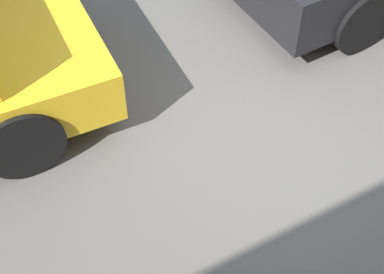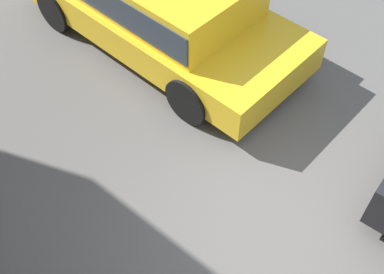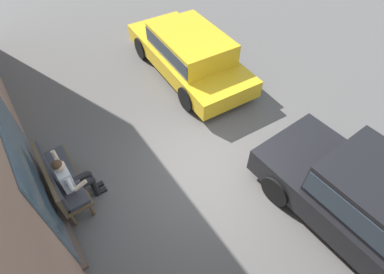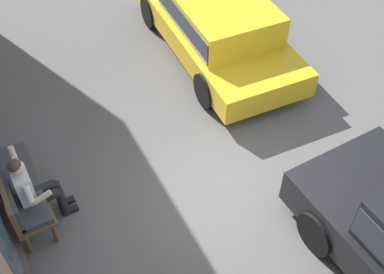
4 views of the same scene
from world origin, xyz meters
name	(u,v)px [view 4 (image 4 of 4)]	position (x,y,z in m)	size (l,w,h in m)	color
ground_plane	(225,196)	(0.00, 0.00, 0.00)	(60.00, 60.00, 0.00)	#565451
bench	(15,185)	(1.25, 2.90, 0.62)	(1.73, 0.55, 1.05)	brown
person_on_phone	(33,188)	(0.96, 2.67, 0.74)	(0.73, 0.74, 1.39)	black
parked_car_mid	(217,22)	(3.34, -1.72, 0.76)	(4.76, 2.17, 1.37)	gold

